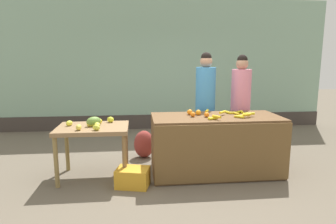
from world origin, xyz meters
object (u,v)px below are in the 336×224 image
produce_crate (133,177)px  vendor_woman_pink_shirt (240,107)px  vendor_woman_blue_shirt (205,106)px  produce_sack (144,144)px

produce_crate → vendor_woman_pink_shirt: bearing=29.6°
vendor_woman_pink_shirt → produce_crate: vendor_woman_pink_shirt is taller
vendor_woman_blue_shirt → vendor_woman_pink_shirt: vendor_woman_blue_shirt is taller
produce_sack → vendor_woman_pink_shirt: bearing=-4.8°
vendor_woman_blue_shirt → produce_crate: (-1.26, -1.07, -0.81)m
vendor_woman_pink_shirt → produce_sack: 1.84m
vendor_woman_blue_shirt → produce_sack: 1.28m
vendor_woman_blue_shirt → produce_sack: size_ratio=3.79×
produce_crate → produce_sack: produce_sack is taller
vendor_woman_pink_shirt → produce_crate: size_ratio=4.15×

